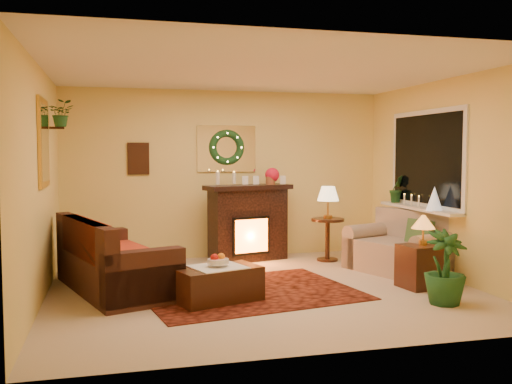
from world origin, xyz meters
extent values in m
plane|color=beige|center=(0.00, 0.00, 0.00)|extent=(5.00, 5.00, 0.00)
plane|color=white|center=(0.00, 0.00, 2.60)|extent=(5.00, 5.00, 0.00)
plane|color=#EFD88C|center=(0.00, 2.25, 1.30)|extent=(5.00, 5.00, 0.00)
plane|color=#EFD88C|center=(0.00, -2.25, 1.30)|extent=(5.00, 5.00, 0.00)
plane|color=#EFD88C|center=(-2.50, 0.00, 1.30)|extent=(4.50, 4.50, 0.00)
plane|color=#EFD88C|center=(2.50, 0.00, 1.30)|extent=(4.50, 4.50, 0.00)
cube|color=#43100B|center=(-0.21, -0.11, 0.01)|extent=(2.72, 2.23, 0.01)
cube|color=#563420|center=(-1.71, 0.39, 0.43)|extent=(1.47, 2.19, 0.87)
cube|color=#BF000A|center=(-1.74, 0.57, 0.46)|extent=(0.84, 1.37, 0.02)
cube|color=black|center=(0.25, 1.84, 0.55)|extent=(1.24, 0.66, 1.08)
sphere|color=red|center=(0.63, 1.83, 1.30)|extent=(0.22, 0.22, 0.22)
cylinder|color=#ECE3C7|center=(-0.21, 1.84, 1.26)|extent=(0.06, 0.06, 0.19)
cylinder|color=#FFFACA|center=(0.02, 1.78, 1.26)|extent=(0.06, 0.06, 0.17)
cube|color=white|center=(0.00, 2.23, 1.70)|extent=(0.92, 0.02, 0.72)
torus|color=#194719|center=(0.00, 2.19, 1.72)|extent=(0.55, 0.11, 0.55)
cube|color=#381E11|center=(-1.35, 2.23, 1.55)|extent=(0.32, 0.03, 0.48)
cube|color=gold|center=(-2.48, 0.30, 1.75)|extent=(0.03, 0.84, 1.00)
imported|color=#194719|center=(-2.34, 1.05, 1.97)|extent=(0.33, 0.28, 0.36)
cube|color=#9A7961|center=(2.06, 0.45, 0.42)|extent=(1.28, 1.64, 0.83)
cube|color=white|center=(2.48, 0.55, 1.55)|extent=(0.03, 1.86, 1.36)
cube|color=black|center=(2.47, 0.55, 1.55)|extent=(0.02, 1.70, 1.22)
cube|color=white|center=(2.38, 0.55, 0.87)|extent=(0.22, 1.86, 0.04)
cone|color=silver|center=(2.34, 0.10, 1.04)|extent=(0.21, 0.21, 0.32)
imported|color=#1A561E|center=(2.41, 1.23, 1.08)|extent=(0.30, 0.24, 0.54)
cylinder|color=#481E12|center=(1.42, 1.52, 0.33)|extent=(0.56, 0.56, 0.65)
cone|color=beige|center=(1.42, 1.52, 0.88)|extent=(0.33, 0.33, 0.50)
cube|color=#4C2A21|center=(1.86, -0.39, 0.27)|extent=(0.48, 0.48, 0.52)
cone|color=orange|center=(1.89, -0.40, 0.74)|extent=(0.28, 0.28, 0.42)
cube|color=black|center=(-0.63, -0.43, 0.21)|extent=(1.02, 0.76, 0.38)
cylinder|color=white|center=(-0.63, -0.43, 0.45)|extent=(0.24, 0.24, 0.05)
imported|color=#19421A|center=(1.73, -1.12, 0.45)|extent=(1.47, 1.47, 2.41)
camera|label=1|loc=(-1.74, -6.52, 1.65)|focal=40.00mm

